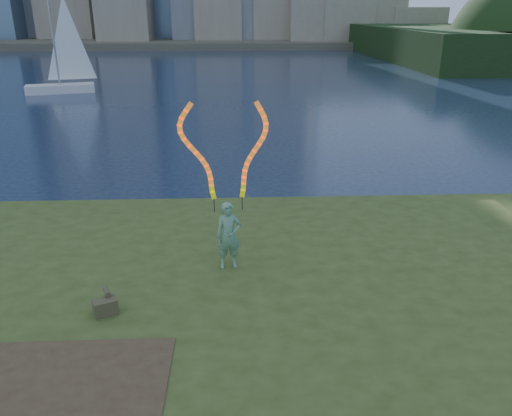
{
  "coord_description": "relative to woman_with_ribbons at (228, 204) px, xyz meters",
  "views": [
    {
      "loc": [
        0.46,
        -8.84,
        6.01
      ],
      "look_at": [
        0.9,
        1.0,
        2.1
      ],
      "focal_mm": 35.0,
      "sensor_mm": 36.0,
      "label": 1
    }
  ],
  "objects": [
    {
      "name": "sailboat",
      "position": [
        -13.12,
        30.72,
        -0.84
      ],
      "size": [
        5.41,
        2.97,
        8.17
      ],
      "rotation": [
        0.0,
        0.0,
        0.28
      ],
      "color": "silver",
      "rests_on": "ground"
    },
    {
      "name": "ground",
      "position": [
        -0.31,
        -0.88,
        -2.24
      ],
      "size": [
        320.0,
        320.0,
        0.0
      ],
      "primitive_type": "plane",
      "color": "#17233B",
      "rests_on": "ground"
    },
    {
      "name": "far_shore",
      "position": [
        -0.31,
        94.12,
        -1.64
      ],
      "size": [
        320.0,
        40.0,
        1.2
      ],
      "primitive_type": "cube",
      "color": "brown",
      "rests_on": "ground"
    },
    {
      "name": "grassy_knoll",
      "position": [
        -0.31,
        -3.17,
        -1.9
      ],
      "size": [
        20.0,
        18.0,
        0.8
      ],
      "color": "#384819",
      "rests_on": "ground"
    },
    {
      "name": "dirt_patch",
      "position": [
        -2.51,
        -4.08,
        -1.43
      ],
      "size": [
        3.2,
        3.0,
        0.02
      ],
      "primitive_type": "cube",
      "color": "#47331E",
      "rests_on": "grassy_knoll"
    },
    {
      "name": "woman_with_ribbons",
      "position": [
        0.0,
        0.0,
        0.0
      ],
      "size": [
        1.98,
        0.47,
        3.89
      ],
      "rotation": [
        0.0,
        0.0,
        0.14
      ],
      "color": "#186C33",
      "rests_on": "grassy_knoll"
    },
    {
      "name": "canvas_bag",
      "position": [
        -2.27,
        -1.75,
        -1.28
      ],
      "size": [
        0.5,
        0.56,
        0.4
      ],
      "rotation": [
        0.0,
        0.0,
        0.43
      ],
      "color": "#453F25",
      "rests_on": "grassy_knoll"
    }
  ]
}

